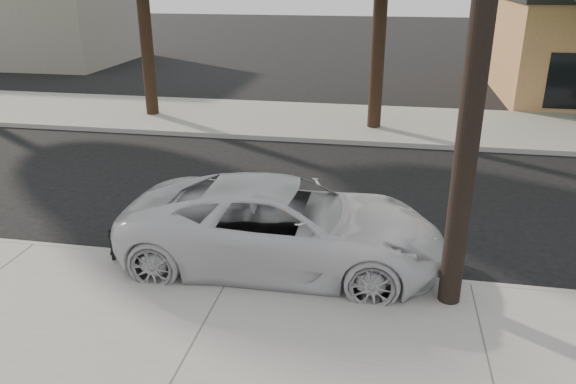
# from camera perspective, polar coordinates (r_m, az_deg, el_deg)

# --- Properties ---
(ground) EXTENTS (120.00, 120.00, 0.00)m
(ground) POSITION_cam_1_polar(r_m,az_deg,el_deg) (12.02, -2.47, -2.97)
(ground) COLOR black
(ground) RESTS_ON ground
(near_sidewalk) EXTENTS (90.00, 4.40, 0.15)m
(near_sidewalk) POSITION_cam_1_polar(r_m,az_deg,el_deg) (8.40, -9.17, -14.50)
(near_sidewalk) COLOR gray
(near_sidewalk) RESTS_ON ground
(far_sidewalk) EXTENTS (90.00, 5.00, 0.15)m
(far_sidewalk) POSITION_cam_1_polar(r_m,az_deg,el_deg) (19.92, 2.97, 7.24)
(far_sidewalk) COLOR gray
(far_sidewalk) RESTS_ON ground
(curb_near) EXTENTS (90.00, 0.12, 0.16)m
(curb_near) POSITION_cam_1_polar(r_m,az_deg,el_deg) (10.16, -5.10, -7.41)
(curb_near) COLOR #9E9B93
(curb_near) RESTS_ON ground
(building_far) EXTENTS (14.00, 8.00, 5.00)m
(building_far) POSITION_cam_1_polar(r_m,az_deg,el_deg) (38.10, -26.83, 15.59)
(building_far) COLOR gray
(building_far) RESTS_ON ground
(police_cruiser) EXTENTS (5.68, 2.66, 1.57)m
(police_cruiser) POSITION_cam_1_polar(r_m,az_deg,el_deg) (9.94, -0.46, -3.42)
(police_cruiser) COLOR silver
(police_cruiser) RESTS_ON ground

